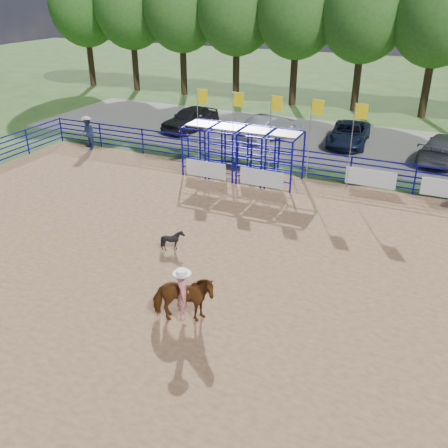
{
  "coord_description": "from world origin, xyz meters",
  "views": [
    {
      "loc": [
        6.94,
        -13.55,
        9.11
      ],
      "look_at": [
        0.3,
        1.0,
        1.3
      ],
      "focal_mm": 40.0,
      "sensor_mm": 36.0,
      "label": 1
    }
  ],
  "objects_px": {
    "car_b": "(271,127)",
    "car_d": "(445,148)",
    "horse_and_rider": "(183,296)",
    "spectator_cowboy": "(88,133)",
    "calf": "(173,240)",
    "car_a": "(190,119)",
    "car_c": "(349,134)"
  },
  "relations": [
    {
      "from": "car_b",
      "to": "car_d",
      "type": "distance_m",
      "value": 10.38
    },
    {
      "from": "spectator_cowboy",
      "to": "horse_and_rider",
      "type": "bearing_deg",
      "value": -43.26
    },
    {
      "from": "car_b",
      "to": "calf",
      "type": "bearing_deg",
      "value": 114.83
    },
    {
      "from": "horse_and_rider",
      "to": "spectator_cowboy",
      "type": "distance_m",
      "value": 18.25
    },
    {
      "from": "car_a",
      "to": "spectator_cowboy",
      "type": "bearing_deg",
      "value": -107.53
    },
    {
      "from": "spectator_cowboy",
      "to": "car_b",
      "type": "bearing_deg",
      "value": 36.31
    },
    {
      "from": "calf",
      "to": "car_d",
      "type": "bearing_deg",
      "value": -15.36
    },
    {
      "from": "horse_and_rider",
      "to": "car_a",
      "type": "distance_m",
      "value": 21.2
    },
    {
      "from": "horse_and_rider",
      "to": "car_c",
      "type": "relative_size",
      "value": 0.52
    },
    {
      "from": "spectator_cowboy",
      "to": "car_b",
      "type": "height_order",
      "value": "spectator_cowboy"
    },
    {
      "from": "spectator_cowboy",
      "to": "calf",
      "type": "bearing_deg",
      "value": -39.19
    },
    {
      "from": "calf",
      "to": "spectator_cowboy",
      "type": "relative_size",
      "value": 0.41
    },
    {
      "from": "calf",
      "to": "car_a",
      "type": "distance_m",
      "value": 16.79
    },
    {
      "from": "car_a",
      "to": "car_d",
      "type": "distance_m",
      "value": 15.96
    },
    {
      "from": "car_b",
      "to": "car_c",
      "type": "bearing_deg",
      "value": -153.1
    },
    {
      "from": "calf",
      "to": "car_d",
      "type": "distance_m",
      "value": 17.62
    },
    {
      "from": "horse_and_rider",
      "to": "spectator_cowboy",
      "type": "xyz_separation_m",
      "value": [
        -13.29,
        12.51,
        0.07
      ]
    },
    {
      "from": "spectator_cowboy",
      "to": "car_b",
      "type": "xyz_separation_m",
      "value": [
        9.1,
        6.69,
        -0.22
      ]
    },
    {
      "from": "car_b",
      "to": "horse_and_rider",
      "type": "bearing_deg",
      "value": 120.83
    },
    {
      "from": "car_b",
      "to": "car_c",
      "type": "height_order",
      "value": "car_b"
    },
    {
      "from": "spectator_cowboy",
      "to": "car_d",
      "type": "relative_size",
      "value": 0.37
    },
    {
      "from": "calf",
      "to": "spectator_cowboy",
      "type": "height_order",
      "value": "spectator_cowboy"
    },
    {
      "from": "spectator_cowboy",
      "to": "car_c",
      "type": "relative_size",
      "value": 0.4
    },
    {
      "from": "horse_and_rider",
      "to": "car_a",
      "type": "bearing_deg",
      "value": 117.46
    },
    {
      "from": "car_b",
      "to": "car_d",
      "type": "relative_size",
      "value": 0.89
    },
    {
      "from": "horse_and_rider",
      "to": "spectator_cowboy",
      "type": "relative_size",
      "value": 1.3
    },
    {
      "from": "calf",
      "to": "car_d",
      "type": "height_order",
      "value": "car_d"
    },
    {
      "from": "horse_and_rider",
      "to": "car_d",
      "type": "height_order",
      "value": "horse_and_rider"
    },
    {
      "from": "horse_and_rider",
      "to": "calf",
      "type": "distance_m",
      "value": 4.47
    },
    {
      "from": "car_a",
      "to": "car_b",
      "type": "bearing_deg",
      "value": 15.61
    },
    {
      "from": "car_a",
      "to": "horse_and_rider",
      "type": "bearing_deg",
      "value": -50.9
    },
    {
      "from": "spectator_cowboy",
      "to": "car_c",
      "type": "distance_m",
      "value": 15.78
    }
  ]
}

